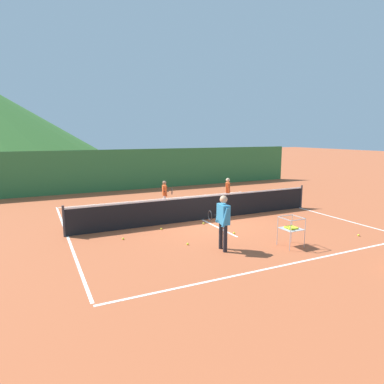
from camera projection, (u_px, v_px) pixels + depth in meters
ground_plane at (202, 220)px, 13.22m from camera, size 120.00×120.00×0.00m
line_baseline_near at (292, 264)px, 8.71m from camera, size 10.10×0.08×0.01m
line_baseline_far at (160, 199)px, 17.53m from camera, size 10.10×0.08×0.01m
line_sideline_west at (67, 236)px, 11.06m from camera, size 0.08×9.93×0.01m
line_sideline_east at (299, 208)px, 15.38m from camera, size 0.08×9.93×0.01m
line_service_center at (202, 220)px, 13.22m from camera, size 0.08×5.02×0.01m
tennis_net at (202, 207)px, 13.13m from camera, size 10.35×0.08×1.05m
instructor at (223, 218)px, 9.58m from camera, size 0.43×0.77×1.62m
student_0 at (165, 192)px, 15.02m from camera, size 0.42×0.68×1.29m
student_1 at (228, 189)px, 15.60m from camera, size 0.43×0.53×1.34m
ball_cart at (291, 228)px, 9.98m from camera, size 0.58×0.58×0.90m
tennis_ball_0 at (203, 223)px, 12.55m from camera, size 0.07×0.07×0.07m
tennis_ball_1 at (188, 244)px, 10.19m from camera, size 0.07×0.07×0.07m
tennis_ball_2 at (359, 235)px, 11.08m from camera, size 0.07×0.07×0.07m
tennis_ball_3 at (234, 233)px, 11.33m from camera, size 0.07×0.07×0.07m
tennis_ball_4 at (161, 229)px, 11.82m from camera, size 0.07×0.07×0.07m
tennis_ball_5 at (123, 239)px, 10.70m from camera, size 0.07×0.07×0.07m
windscreen_fence at (139, 169)px, 20.51m from camera, size 22.23×0.08×2.48m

